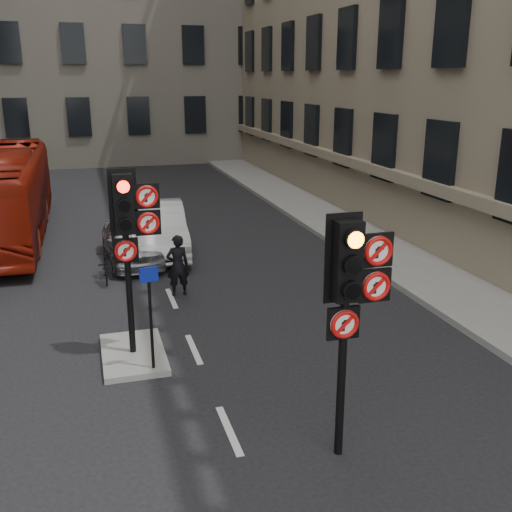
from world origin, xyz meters
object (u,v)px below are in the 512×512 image
signal_far (130,223)px  info_sign (150,304)px  car_pink (149,232)px  signal_near (352,286)px  car_silver (131,241)px  bus_red (2,195)px  motorcyclist (178,265)px  car_white (158,228)px  motorcycle (106,264)px

signal_far → info_sign: 1.56m
car_pink → signal_near: bearing=-83.4°
info_sign → car_silver: bearing=78.3°
car_silver → signal_near: bearing=-82.3°
bus_red → motorcyclist: 8.57m
car_white → bus_red: bearing=150.3°
car_pink → motorcyclist: size_ratio=2.66×
bus_red → signal_near: bearing=-67.0°
motorcycle → motorcyclist: motorcyclist is taller
bus_red → signal_far: bearing=-71.5°
car_pink → info_sign: bearing=-96.9°
car_silver → car_white: 1.19m
car_pink → car_silver: bearing=-122.1°
motorcyclist → signal_near: bearing=95.2°
car_silver → motorcycle: size_ratio=2.43×
car_silver → car_white: car_white is taller
signal_far → car_white: signal_far is taller
signal_near → info_sign: size_ratio=1.82×
signal_far → info_sign: signal_far is taller
car_silver → car_pink: car_silver is taller
motorcycle → info_sign: (0.57, -5.70, 0.94)m
car_pink → motorcycle: 2.93m
signal_near → motorcycle: signal_near is taller
car_white → motorcyclist: size_ratio=2.96×
info_sign → motorcycle: bearing=86.0°
signal_far → motorcyclist: bearing=67.5°
signal_near → motorcycle: bearing=108.4°
motorcycle → info_sign: 5.81m
bus_red → motorcycle: 6.30m
car_silver → info_sign: bearing=-95.9°
signal_near → bus_red: signal_near is taller
signal_near → motorcyclist: (-1.27, 7.20, -1.80)m
car_white → car_pink: 0.39m
bus_red → car_white: bearing=-33.0°
signal_near → signal_far: bearing=123.0°
car_white → motorcyclist: bearing=-86.6°
car_silver → car_white: bearing=38.0°
motorcycle → car_white: bearing=55.7°
car_white → motorcycle: 2.89m
signal_far → info_sign: size_ratio=1.82×
signal_near → info_sign: signal_near is taller
car_white → car_pink: size_ratio=1.11×
signal_near → bus_red: (-5.99, 14.32, -1.09)m
signal_near → car_white: 11.42m
car_pink → motorcyclist: (0.25, -4.24, 0.18)m
signal_near → car_pink: 11.71m
motorcycle → motorcyclist: (1.69, -1.69, 0.33)m
bus_red → info_sign: (3.60, -11.13, -0.10)m
signal_near → info_sign: bearing=126.8°
car_silver → motorcycle: 1.74m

